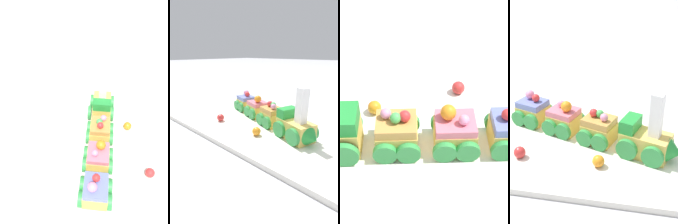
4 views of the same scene
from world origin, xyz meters
TOP-DOWN VIEW (x-y plane):
  - ground_plane at (0.00, 0.00)m, footprint 10.00×10.00m
  - display_board at (0.00, 0.00)m, footprint 0.65×0.35m
  - cake_train_locomotive at (0.11, -0.04)m, footprint 0.12×0.09m
  - cake_car_caramel at (0.01, -0.01)m, footprint 0.08×0.08m
  - cake_car_strawberry at (-0.07, 0.02)m, footprint 0.08×0.08m
  - cake_car_blueberry at (-0.14, 0.04)m, footprint 0.08×0.08m
  - gumball_red at (-0.12, -0.09)m, footprint 0.02×0.02m
  - gumball_orange at (0.02, -0.09)m, footprint 0.02×0.02m

SIDE VIEW (x-z plane):
  - ground_plane at x=0.00m, z-range 0.00..0.00m
  - display_board at x=0.00m, z-range 0.00..0.01m
  - gumball_red at x=-0.12m, z-range 0.01..0.03m
  - gumball_orange at x=0.02m, z-range 0.01..0.03m
  - cake_car_blueberry at x=-0.14m, z-range 0.00..0.07m
  - cake_car_strawberry at x=-0.07m, z-range 0.00..0.07m
  - cake_car_caramel at x=0.01m, z-range 0.00..0.07m
  - cake_train_locomotive at x=0.11m, z-range -0.02..0.10m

